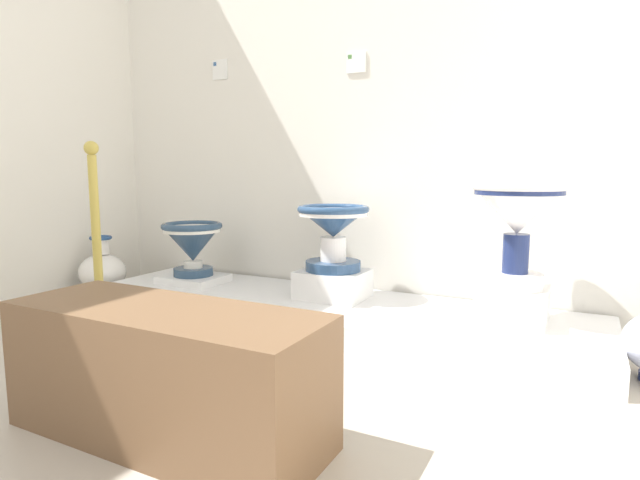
% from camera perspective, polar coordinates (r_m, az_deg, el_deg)
% --- Properties ---
extents(wall_back, '(3.74, 0.06, 3.23)m').
position_cam_1_polar(wall_back, '(3.15, 4.16, 22.58)').
color(wall_back, white).
rests_on(wall_back, ground_plane).
extents(display_platform, '(2.77, 0.76, 0.12)m').
position_cam_1_polar(display_platform, '(2.75, 0.27, -7.98)').
color(display_platform, white).
rests_on(display_platform, ground_plane).
extents(plinth_block_tall_cobalt, '(0.37, 0.30, 0.05)m').
position_cam_1_polar(plinth_block_tall_cobalt, '(3.27, -13.94, -4.25)').
color(plinth_block_tall_cobalt, white).
rests_on(plinth_block_tall_cobalt, display_platform).
extents(antique_toilet_tall_cobalt, '(0.37, 0.37, 0.33)m').
position_cam_1_polar(antique_toilet_tall_cobalt, '(3.23, -14.07, -0.20)').
color(antique_toilet_tall_cobalt, navy).
rests_on(antique_toilet_tall_cobalt, plinth_block_tall_cobalt).
extents(plinth_block_broad_patterned, '(0.35, 0.31, 0.15)m').
position_cam_1_polar(plinth_block_broad_patterned, '(2.79, 1.47, -4.95)').
color(plinth_block_broad_patterned, white).
rests_on(plinth_block_broad_patterned, display_platform).
extents(antique_toilet_broad_patterned, '(0.39, 0.39, 0.35)m').
position_cam_1_polar(antique_toilet_broad_patterned, '(2.73, 1.49, 1.51)').
color(antique_toilet_broad_patterned, navy).
rests_on(antique_toilet_broad_patterned, plinth_block_broad_patterned).
extents(plinth_block_rightmost, '(0.29, 0.33, 0.16)m').
position_cam_1_polar(plinth_block_rightmost, '(2.52, 20.77, -6.73)').
color(plinth_block_rightmost, white).
rests_on(plinth_block_rightmost, display_platform).
extents(antique_toilet_rightmost, '(0.40, 0.40, 0.48)m').
position_cam_1_polar(antique_toilet_rightmost, '(2.45, 21.22, 2.79)').
color(antique_toilet_rightmost, white).
rests_on(antique_toilet_rightmost, plinth_block_rightmost).
extents(info_placard_first, '(0.12, 0.01, 0.13)m').
position_cam_1_polar(info_placard_first, '(3.57, -11.13, 18.19)').
color(info_placard_first, white).
extents(info_placard_second, '(0.12, 0.01, 0.11)m').
position_cam_1_polar(info_placard_second, '(3.07, 4.05, 19.19)').
color(info_placard_second, white).
extents(decorative_vase_spare, '(0.30, 0.30, 0.39)m').
position_cam_1_polar(decorative_vase_spare, '(3.64, -23.13, -3.20)').
color(decorative_vase_spare, navy).
rests_on(decorative_vase_spare, ground_plane).
extents(stanchion_post_near_left, '(0.23, 0.23, 0.94)m').
position_cam_1_polar(stanchion_post_near_left, '(2.57, -23.47, -4.32)').
color(stanchion_post_near_left, gold).
rests_on(stanchion_post_near_left, ground_plane).
extents(museum_bench, '(1.00, 0.36, 0.40)m').
position_cam_1_polar(museum_bench, '(1.64, -16.83, -14.03)').
color(museum_bench, brown).
rests_on(museum_bench, ground_plane).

